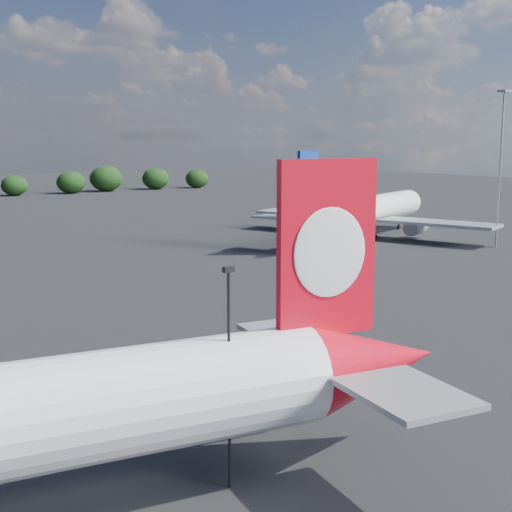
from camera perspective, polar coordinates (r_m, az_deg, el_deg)
china_southern_airliner at (r=124.34m, az=8.38°, el=3.50°), size 46.12×44.33×15.51m
apron_lamp_post at (r=35.65m, az=-2.17°, el=-8.88°), size 0.55×0.30×11.42m
floodlight_mast_near at (r=119.43m, az=19.03°, el=8.14°), size 1.60×1.60×24.72m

